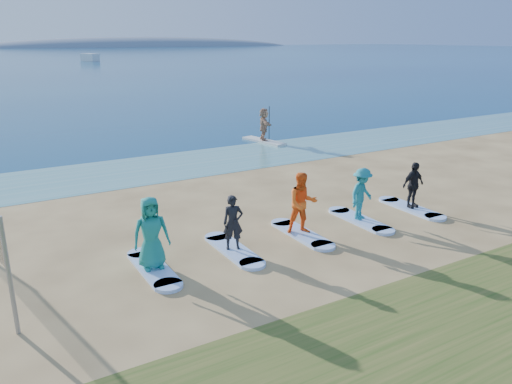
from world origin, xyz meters
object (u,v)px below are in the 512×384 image
paddleboard (264,141)px  student_3 (362,194)px  paddleboarder (264,124)px  surfboard_1 (233,250)px  surfboard_2 (301,234)px  surfboard_0 (153,269)px  student_2 (302,203)px  student_0 (151,233)px  student_4 (413,185)px  boat_offshore_b (90,61)px  surfboard_4 (411,208)px  surfboard_3 (360,220)px  student_1 (233,223)px

paddleboard → student_3: 13.05m
student_3 → paddleboarder: bearing=53.4°
surfboard_1 → surfboard_2: (2.31, 0.00, 0.00)m
surfboard_0 → student_2: bearing=0.0°
surfboard_1 → student_3: bearing=0.0°
student_0 → student_2: bearing=5.5°
student_4 → student_0: bearing=179.5°
boat_offshore_b → surfboard_4: bearing=-119.0°
paddleboarder → surfboard_1: (-8.55, -12.41, -0.97)m
paddleboarder → boat_offshore_b: bearing=11.2°
boat_offshore_b → surfboard_3: 118.64m
surfboard_3 → surfboard_4: (2.31, 0.00, 0.00)m
paddleboarder → student_2: (-6.24, -12.41, -0.00)m
paddleboard → student_4: bearing=-108.1°
paddleboarder → student_3: bearing=-178.6°
surfboard_1 → surfboard_2: size_ratio=1.00×
paddleboard → surfboard_1: (-8.55, -12.41, -0.01)m
student_0 → student_4: bearing=5.5°
paddleboard → student_2: (-6.24, -12.41, 0.96)m
student_0 → surfboard_3: bearing=5.5°
surfboard_3 → surfboard_4: same height
paddleboarder → surfboard_3: size_ratio=0.82×
student_0 → surfboard_0: bearing=0.0°
student_1 → surfboard_4: bearing=19.3°
paddleboard → paddleboarder: 0.96m
paddleboarder → student_0: size_ratio=0.96×
boat_offshore_b → student_0: 119.91m
student_1 → student_2: (2.31, 0.00, 0.16)m
student_2 → surfboard_4: bearing=19.2°
paddleboarder → student_4: paddleboarder is taller
student_2 → boat_offshore_b: bearing=99.3°
paddleboarder → surfboard_0: (-10.86, -12.41, -0.97)m
paddleboarder → student_4: 12.52m
paddleboarder → student_1: size_ratio=1.17×
boat_offshore_b → student_3: size_ratio=3.06×
paddleboard → student_1: size_ratio=1.96×
boat_offshore_b → student_2: size_ratio=2.78×
surfboard_1 → paddleboard: bearing=55.4°
paddleboard → surfboard_0: (-10.86, -12.41, -0.01)m
paddleboard → surfboard_1: size_ratio=1.36×
paddleboarder → student_1: bearing=164.4°
boat_offshore_b → surfboard_1: 119.44m
student_1 → student_3: size_ratio=0.91×
surfboard_1 → surfboard_3: size_ratio=1.00×
surfboard_0 → surfboard_4: 9.24m
paddleboard → surfboard_2: (-6.24, -12.41, -0.01)m
student_4 → surfboard_2: bearing=179.5°
paddleboarder → surfboard_0: size_ratio=0.82×
paddleboard → surfboard_1: 15.08m
paddleboarder → student_3: (-3.93, -12.41, -0.09)m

